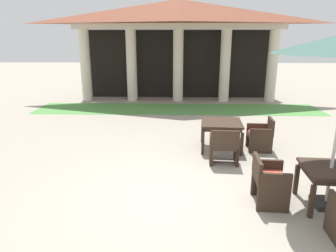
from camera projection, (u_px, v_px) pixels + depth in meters
name	position (u px, v px, depth m)	size (l,w,h in m)	color
ground_plane	(178.00, 193.00, 5.65)	(60.00, 60.00, 0.00)	#9E9384
background_pavilion	(178.00, 24.00, 13.12)	(9.42, 2.92, 4.30)	beige
lawn_strip	(178.00, 109.00, 12.29)	(11.22, 2.03, 0.01)	#519347
patio_table_near_foreground	(330.00, 174.00, 5.08)	(0.91, 0.91, 0.70)	#38281E
patio_chair_near_foreground_west	(269.00, 181.00, 5.22)	(0.57, 0.66, 0.83)	#38281E
patio_table_mid_left	(221.00, 125.00, 7.78)	(1.07, 1.07, 0.71)	#38281E
patio_chair_mid_left_east	(261.00, 135.00, 7.75)	(0.61, 0.60, 0.83)	#38281E
patio_chair_mid_left_south	(224.00, 146.00, 6.89)	(0.67, 0.54, 0.84)	#38281E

